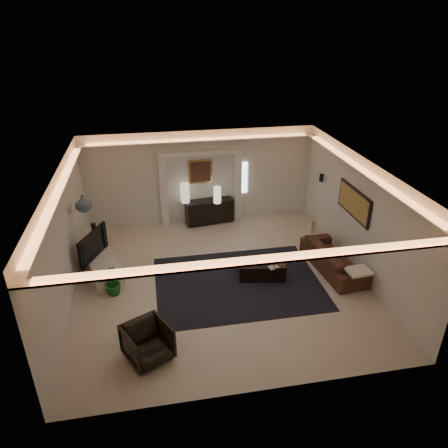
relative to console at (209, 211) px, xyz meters
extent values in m
plane|color=beige|center=(-0.22, -3.25, -0.40)|extent=(7.00, 7.00, 0.00)
plane|color=white|center=(-0.22, -3.25, 2.50)|extent=(7.00, 7.00, 0.00)
plane|color=silver|center=(-0.22, 0.25, 1.05)|extent=(7.00, 0.00, 7.00)
plane|color=silver|center=(-0.22, -6.75, 1.05)|extent=(7.00, 0.00, 7.00)
plane|color=silver|center=(-3.72, -3.25, 1.05)|extent=(0.00, 7.00, 7.00)
plane|color=silver|center=(3.28, -3.25, 1.05)|extent=(0.00, 7.00, 7.00)
cube|color=silver|center=(-0.22, -3.25, 2.22)|extent=(7.00, 7.00, 0.04)
cube|color=white|center=(1.13, 0.23, 0.95)|extent=(0.25, 0.03, 1.00)
cube|color=black|center=(0.18, -3.45, -0.39)|extent=(4.00, 3.00, 0.01)
cube|color=silver|center=(-1.37, 0.15, 0.70)|extent=(0.22, 0.20, 2.20)
cube|color=silver|center=(0.93, 0.15, 0.70)|extent=(0.22, 0.20, 2.20)
cube|color=silver|center=(-0.22, 0.15, 1.85)|extent=(2.52, 0.20, 0.12)
cube|color=tan|center=(-0.22, 0.22, 1.25)|extent=(0.74, 0.04, 0.74)
cube|color=#4C2D1E|center=(-0.22, 0.19, 1.25)|extent=(0.62, 0.02, 0.62)
cube|color=black|center=(3.25, -2.95, 1.30)|extent=(0.04, 1.64, 0.74)
cube|color=tan|center=(3.22, -2.95, 1.30)|extent=(0.02, 1.50, 0.62)
cylinder|color=black|center=(3.16, -1.05, 1.28)|extent=(0.12, 0.12, 0.22)
cube|color=silver|center=(-3.66, -1.85, 1.25)|extent=(0.10, 0.55, 0.04)
cube|color=black|center=(0.00, 0.00, 0.00)|extent=(1.53, 0.66, 0.74)
cylinder|color=beige|center=(-0.74, 0.00, 0.69)|extent=(0.35, 0.35, 0.60)
cylinder|color=white|center=(0.22, -0.23, 0.69)|extent=(0.30, 0.30, 0.51)
cube|color=beige|center=(-3.27, -1.94, -0.18)|extent=(1.47, 2.75, 0.50)
imported|color=black|center=(-3.37, -2.33, 0.41)|extent=(1.20, 0.66, 0.72)
cylinder|color=black|center=(-3.37, -1.16, 0.24)|extent=(0.17, 0.17, 0.36)
imported|color=#465560|center=(-3.37, -2.16, 1.47)|extent=(0.42, 0.42, 0.40)
imported|color=#17541A|center=(-2.80, -3.35, -0.07)|extent=(0.45, 0.45, 0.67)
imported|color=#322014|center=(2.73, -3.27, -0.08)|extent=(2.25, 1.06, 0.64)
cube|color=white|center=(2.88, -4.27, 0.15)|extent=(0.58, 0.49, 0.06)
cube|color=tan|center=(2.75, -1.77, 0.15)|extent=(0.25, 0.39, 0.37)
cube|color=black|center=(0.83, -3.27, -0.20)|extent=(1.23, 0.81, 0.42)
imported|color=#412C1A|center=(1.17, -3.58, 0.05)|extent=(0.34, 0.34, 0.07)
cube|color=beige|center=(1.03, -3.58, 0.02)|extent=(0.26, 0.22, 0.03)
imported|color=black|center=(-2.03, -5.59, -0.03)|extent=(1.08, 1.09, 0.75)
camera|label=1|loc=(-1.72, -11.79, 5.50)|focal=33.48mm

